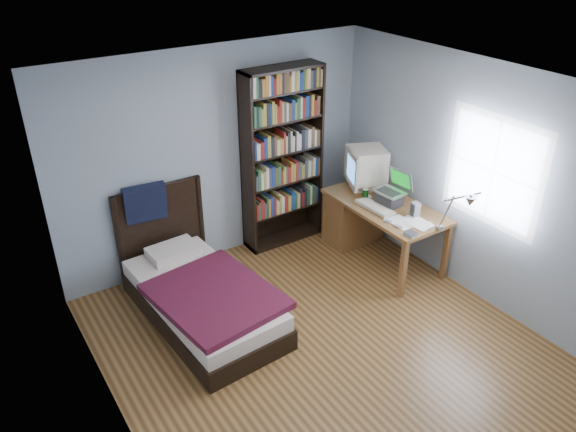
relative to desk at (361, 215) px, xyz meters
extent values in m
plane|color=brown|center=(-1.51, -1.31, -0.41)|extent=(4.20, 4.20, 0.00)
plane|color=white|center=(-1.51, -1.31, 2.09)|extent=(4.20, 4.20, 0.00)
cube|color=#9BABB6|center=(-1.51, 0.79, 0.84)|extent=(3.80, 0.04, 2.50)
cube|color=#9BABB6|center=(-1.51, -3.41, 0.84)|extent=(3.80, 0.04, 2.50)
cube|color=#9BABB6|center=(-3.41, -1.31, 0.84)|extent=(0.04, 4.20, 2.50)
cube|color=#9BABB6|center=(0.39, -1.31, 0.84)|extent=(0.04, 4.20, 2.50)
cube|color=white|center=(0.38, -1.46, 1.04)|extent=(0.01, 1.14, 1.14)
cube|color=white|center=(0.38, -1.46, 1.04)|extent=(0.01, 1.00, 1.00)
cube|color=brown|center=(0.00, -0.40, 0.30)|extent=(0.75, 1.48, 0.04)
cube|color=brown|center=(-0.33, -1.10, -0.07)|extent=(0.06, 0.06, 0.69)
cube|color=brown|center=(0.32, -1.10, -0.07)|extent=(0.06, 0.06, 0.69)
cube|color=brown|center=(-0.33, 0.29, -0.07)|extent=(0.06, 0.06, 0.69)
cube|color=brown|center=(0.32, 0.29, -0.07)|extent=(0.06, 0.06, 0.69)
cube|color=brown|center=(0.00, 0.12, -0.07)|extent=(0.69, 0.40, 0.68)
cube|color=beige|center=(0.06, 0.07, 0.33)|extent=(0.35, 0.33, 0.03)
cylinder|color=beige|center=(0.06, 0.07, 0.38)|extent=(0.11, 0.11, 0.06)
cube|color=beige|center=(0.10, 0.07, 0.62)|extent=(0.56, 0.55, 0.41)
cube|color=#BAB39B|center=(-0.12, 0.07, 0.62)|extent=(0.20, 0.41, 0.43)
cube|color=#3B78D4|center=(-0.14, 0.07, 0.62)|extent=(0.13, 0.30, 0.28)
cube|color=#2D2D30|center=(0.04, -0.42, 0.39)|extent=(0.24, 0.28, 0.15)
cube|color=silver|center=(0.04, -0.42, 0.48)|extent=(0.28, 0.35, 0.02)
cube|color=#2D2D30|center=(0.02, -0.42, 0.49)|extent=(0.18, 0.27, 0.00)
cube|color=silver|center=(0.19, -0.42, 0.60)|extent=(0.11, 0.33, 0.24)
cube|color=#0CBF26|center=(0.18, -0.42, 0.60)|extent=(0.08, 0.27, 0.18)
cube|color=#99999E|center=(0.10, -1.14, 0.34)|extent=(0.06, 0.05, 0.04)
cylinder|color=#99999E|center=(0.10, -1.20, 0.55)|extent=(0.02, 0.14, 0.39)
cylinder|color=#99999E|center=(0.02, -1.42, 0.84)|extent=(0.17, 0.33, 0.20)
cone|color=#99999E|center=(-0.05, -1.58, 0.88)|extent=(0.12, 0.12, 0.10)
cube|color=#BAB39B|center=(-0.16, -0.41, 0.33)|extent=(0.22, 0.50, 0.05)
cube|color=gray|center=(0.08, -0.79, 0.40)|extent=(0.09, 0.09, 0.17)
cylinder|color=#063311|center=(-0.10, -0.16, 0.38)|extent=(0.07, 0.07, 0.13)
ellipsoid|color=silver|center=(-0.04, -0.15, 0.34)|extent=(0.06, 0.11, 0.04)
cube|color=silver|center=(-0.26, -0.73, 0.33)|extent=(0.07, 0.10, 0.02)
cube|color=gray|center=(-0.24, -0.87, 0.33)|extent=(0.05, 0.10, 0.02)
cube|color=gray|center=(-0.24, -1.07, 0.33)|extent=(0.13, 0.13, 0.02)
cube|color=black|center=(-1.21, 0.63, 0.69)|extent=(0.03, 0.30, 2.20)
cube|color=black|center=(-0.26, 0.63, 0.69)|extent=(0.03, 0.30, 2.20)
cube|color=black|center=(-0.73, 0.63, 1.77)|extent=(0.99, 0.30, 0.03)
cube|color=black|center=(-0.73, 0.63, -0.38)|extent=(0.99, 0.30, 0.06)
cube|color=black|center=(-0.73, 0.77, 0.69)|extent=(0.99, 0.02, 2.20)
cube|color=olive|center=(-0.73, 0.61, 0.72)|extent=(0.91, 0.22, 2.00)
cube|color=black|center=(-2.27, -0.26, -0.30)|extent=(1.08, 1.97, 0.22)
cube|color=silver|center=(-2.27, -0.26, -0.11)|extent=(1.03, 1.91, 0.16)
cube|color=maroon|center=(-2.24, -0.50, 0.00)|extent=(1.17, 1.37, 0.07)
cube|color=silver|center=(-2.27, 0.45, 0.02)|extent=(0.55, 0.37, 0.12)
cube|color=black|center=(-2.27, 0.75, 0.14)|extent=(1.02, 0.05, 1.10)
cylinder|color=black|center=(-2.75, 0.73, 0.14)|extent=(0.06, 0.06, 1.10)
cylinder|color=black|center=(-1.80, 0.73, 0.14)|extent=(0.06, 0.06, 1.10)
cube|color=black|center=(-2.42, 0.72, 0.54)|extent=(0.46, 0.20, 0.43)
camera|label=1|loc=(-4.06, -4.57, 3.29)|focal=35.00mm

